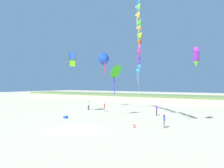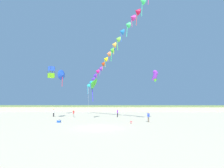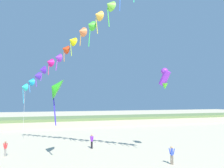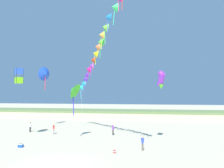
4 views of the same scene
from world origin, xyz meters
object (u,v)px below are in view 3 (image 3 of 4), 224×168
Objects in this scene: person_near_right at (172,154)px; person_far_left at (92,140)px; person_near_left at (5,148)px; large_kite_high_solo at (55,88)px; large_kite_mid_trail at (165,77)px.

person_far_left is (-5.05, 9.35, 0.04)m from person_near_right.
large_kite_high_solo reaches higher than person_near_left.
person_near_left is 8.44m from large_kite_high_solo.
large_kite_mid_trail is at bearing -32.97° from person_far_left.
person_near_right is at bearing -30.29° from person_near_left.
person_near_right is 12.65m from large_kite_high_solo.
large_kite_high_solo is at bearing 154.19° from person_near_right.
large_kite_high_solo is at bearing -137.65° from person_far_left.
person_near_right is (14.55, -8.50, 0.05)m from person_near_left.
person_near_left is at bearing 141.18° from large_kite_high_solo.
large_kite_mid_trail is (16.83, -3.90, 7.54)m from person_near_left.
large_kite_mid_trail is at bearing -1.12° from large_kite_high_solo.
large_kite_mid_trail is (2.28, 4.60, 7.49)m from person_near_right.
person_near_right is at bearing -25.81° from large_kite_high_solo.
large_kite_high_solo is (-10.00, 4.84, 6.04)m from person_near_right.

